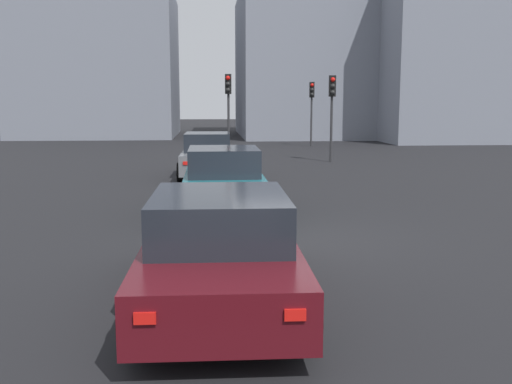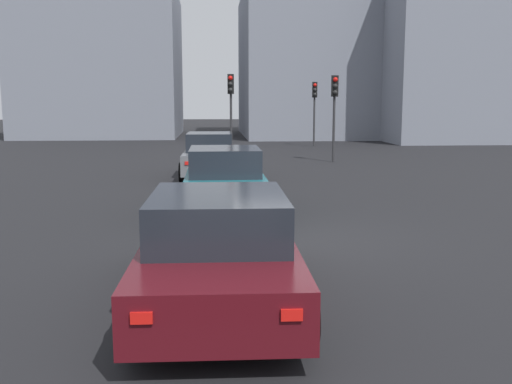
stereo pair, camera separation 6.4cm
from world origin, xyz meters
name	(u,v)px [view 2 (the right image)]	position (x,y,z in m)	size (l,w,h in m)	color
ground_plane	(299,243)	(0.00, 0.00, -0.10)	(160.00, 160.00, 0.20)	black
car_grey_right_lead	(210,156)	(9.57, 1.75, 0.75)	(4.68, 2.03, 1.55)	slate
car_teal_right_second	(225,181)	(2.74, 1.38, 0.75)	(4.40, 2.05, 1.55)	#19606B
car_maroon_right_third	(219,249)	(-3.60, 1.59, 0.72)	(4.81, 2.16, 1.47)	#510F16
traffic_light_near_left	(315,100)	(23.44, -4.34, 2.71)	(0.32, 0.29, 3.76)	#2D2D30
traffic_light_near_right	(335,100)	(14.24, -3.61, 2.69)	(0.32, 0.29, 3.73)	#2D2D30
traffic_light_far_left	(231,98)	(16.34, 0.80, 2.79)	(0.33, 0.30, 3.87)	#2D2D30
building_facade_left	(439,56)	(29.34, -14.00, 5.77)	(11.57, 8.70, 11.55)	gray
building_facade_center	(310,65)	(35.52, -6.00, 5.49)	(15.01, 10.50, 10.98)	gray
building_facade_right	(104,65)	(36.12, 10.00, 5.46)	(12.49, 11.48, 10.91)	gray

